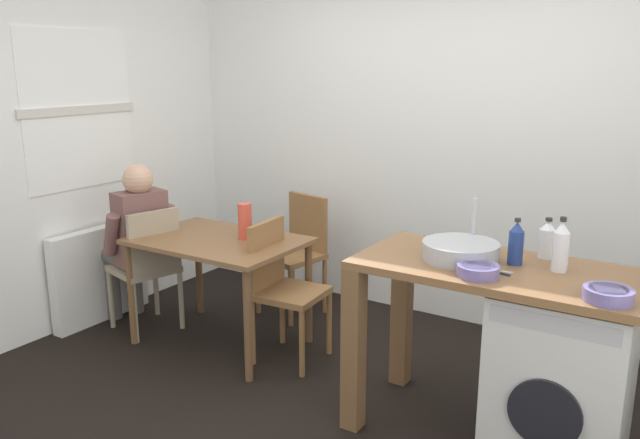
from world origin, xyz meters
TOP-DOWN VIEW (x-y plane):
  - ground_plane at (0.00, 0.00)m, footprint 5.46×5.46m
  - wall_back at (0.00, 1.75)m, footprint 4.60×0.10m
  - wall_window_side at (-2.15, 0.00)m, footprint 0.12×3.80m
  - radiator at (-2.02, 0.30)m, footprint 0.10×0.80m
  - dining_table at (-0.98, 0.45)m, footprint 1.10×0.76m
  - chair_person_seat at (-1.53, 0.33)m, footprint 0.49×0.49m
  - chair_opposite at (-0.51, 0.50)m, footprint 0.43×0.43m
  - chair_spare_by_wall at (-0.87, 1.23)m, footprint 0.47×0.47m
  - seated_person at (-1.69, 0.38)m, footprint 0.55×0.54m
  - kitchen_counter at (0.78, 0.31)m, footprint 1.50×0.68m
  - washing_machine at (1.25, 0.31)m, footprint 0.60×0.61m
  - sink_basin at (0.73, 0.31)m, footprint 0.38×0.38m
  - tap at (0.73, 0.49)m, footprint 0.02×0.02m
  - bottle_tall_green at (0.98, 0.38)m, footprint 0.07×0.07m
  - bottle_squat_brown at (1.08, 0.57)m, footprint 0.08×0.08m
  - bottle_clear_small at (1.18, 0.38)m, footprint 0.07×0.07m
  - mixing_bowl at (0.89, 0.11)m, footprint 0.19×0.19m
  - colander at (1.44, 0.09)m, footprint 0.20×0.20m
  - vase at (-0.83, 0.55)m, footprint 0.09×0.09m
  - scissors at (0.94, 0.21)m, footprint 0.15×0.06m

SIDE VIEW (x-z plane):
  - ground_plane at x=0.00m, z-range 0.00..0.00m
  - radiator at x=-2.02m, z-range 0.00..0.70m
  - washing_machine at x=1.25m, z-range 0.00..0.86m
  - chair_person_seat at x=-1.53m, z-range 0.06..0.96m
  - chair_opposite at x=-0.51m, z-range 0.06..0.96m
  - chair_spare_by_wall at x=-0.87m, z-range 0.06..0.96m
  - dining_table at x=-0.98m, z-range 0.27..1.01m
  - seated_person at x=-1.69m, z-range 0.07..1.27m
  - kitchen_counter at x=0.78m, z-range 0.30..1.22m
  - vase at x=-0.83m, z-range 0.74..0.98m
  - scissors at x=0.94m, z-range 0.92..0.93m
  - mixing_bowl at x=0.89m, z-range 0.92..0.98m
  - colander at x=1.44m, z-range 0.92..0.98m
  - sink_basin at x=0.73m, z-range 0.92..1.01m
  - bottle_squat_brown at x=1.08m, z-range 0.91..1.12m
  - bottle_tall_green at x=0.98m, z-range 0.91..1.14m
  - bottle_clear_small at x=1.18m, z-range 0.91..1.17m
  - tap at x=0.73m, z-range 0.92..1.20m
  - wall_back at x=0.00m, z-range 0.00..2.70m
  - wall_window_side at x=-2.15m, z-range 0.00..2.70m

